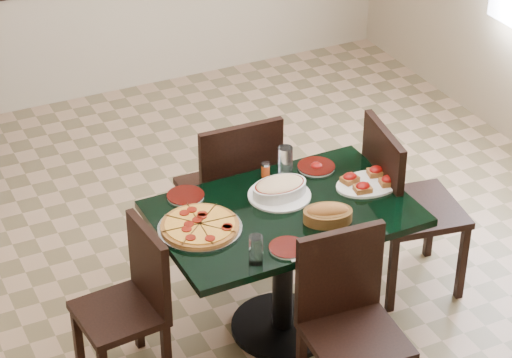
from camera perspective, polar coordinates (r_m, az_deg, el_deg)
name	(u,v)px	position (r m, az deg, el deg)	size (l,w,h in m)	color
floor	(236,302)	(5.52, -1.17, -7.02)	(5.50, 5.50, 0.00)	#917153
main_table	(283,240)	(5.00, 1.58, -3.53)	(1.27, 0.82, 0.75)	black
chair_far	(233,187)	(5.43, -1.32, -0.44)	(0.48, 0.48, 1.00)	black
chair_near	(348,315)	(4.64, 5.28, -7.76)	(0.46, 0.46, 0.91)	black
chair_right	(401,199)	(5.37, 8.26, -1.14)	(0.54, 0.54, 1.01)	black
chair_left	(132,298)	(4.84, -7.09, -6.77)	(0.42, 0.42, 0.83)	black
pepperoni_pizza	(200,226)	(4.75, -3.23, -2.71)	(0.41, 0.41, 0.04)	#B3B3BA
lasagna_casserole	(279,189)	(4.98, 1.35, -0.55)	(0.32, 0.32, 0.09)	white
bread_basket	(328,214)	(4.81, 4.12, -2.01)	(0.28, 0.24, 0.10)	brown
bruschetta_platter	(369,181)	(5.11, 6.47, -0.13)	(0.36, 0.26, 0.05)	white
side_plate_near	(288,248)	(4.62, 1.84, -3.95)	(0.18, 0.18, 0.02)	white
side_plate_far_r	(316,167)	(5.24, 3.46, 0.71)	(0.20, 0.20, 0.03)	white
side_plate_far_l	(186,196)	(5.00, -4.05, -0.97)	(0.19, 0.19, 0.02)	white
napkin_setting	(302,248)	(4.63, 2.64, -3.98)	(0.18, 0.18, 0.01)	white
water_glass_a	(285,162)	(5.13, 1.68, 1.00)	(0.08, 0.08, 0.16)	silver
water_glass_b	(256,250)	(4.50, -0.01, -4.07)	(0.07, 0.07, 0.14)	silver
pepper_shaker	(266,169)	(5.14, 0.55, 0.55)	(0.05, 0.05, 0.08)	#A93312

